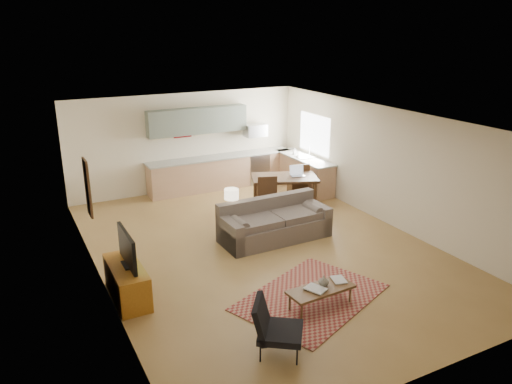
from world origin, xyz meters
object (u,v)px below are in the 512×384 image
coffee_table (320,297)px  armchair (281,328)px  dining_table (284,192)px  sofa (275,221)px  console_table (232,225)px  tv_credenza (127,282)px

coffee_table → armchair: (-1.19, -0.75, 0.23)m
dining_table → sofa: bearing=-104.8°
armchair → console_table: armchair is taller
sofa → dining_table: (1.18, 1.62, -0.02)m
tv_credenza → console_table: bearing=29.1°
sofa → coffee_table: bearing=-105.3°
coffee_table → tv_credenza: size_ratio=0.87×
armchair → dining_table: bearing=4.5°
armchair → tv_credenza: (-1.56, 2.48, -0.10)m
coffee_table → console_table: size_ratio=1.79×
tv_credenza → sofa: bearing=16.3°
console_table → dining_table: dining_table is taller
sofa → armchair: sofa is taller
tv_credenza → console_table: size_ratio=2.06×
sofa → coffee_table: 2.83m
sofa → tv_credenza: 3.58m
sofa → tv_credenza: size_ratio=1.88×
coffee_table → console_table: (-0.12, 3.20, 0.15)m
sofa → armchair: bearing=-119.6°
coffee_table → console_table: 3.20m
console_table → tv_credenza: bearing=-157.5°
dining_table → armchair: bearing=-99.6°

